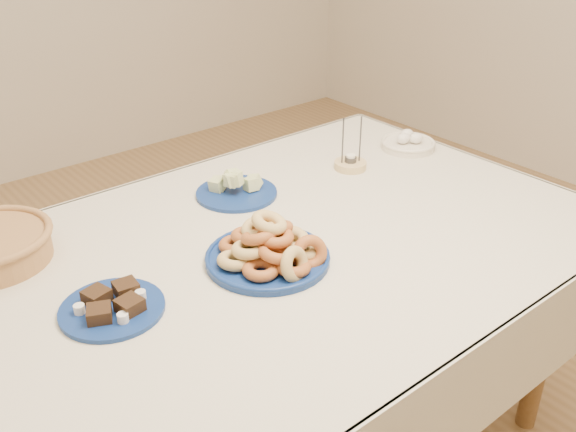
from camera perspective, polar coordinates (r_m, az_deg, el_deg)
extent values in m
cylinder|color=brown|center=(2.45, 5.92, -1.31)|extent=(0.06, 0.06, 0.72)
cylinder|color=brown|center=(2.07, 21.94, -9.68)|extent=(0.06, 0.06, 0.72)
cube|color=beige|center=(1.59, -1.15, -2.83)|extent=(1.70, 1.10, 0.02)
cube|color=beige|center=(2.06, -10.68, 0.21)|extent=(1.70, 0.01, 0.28)
cube|color=beige|center=(1.38, 13.98, -16.63)|extent=(1.70, 0.01, 0.28)
cube|color=beige|center=(2.22, 16.31, 1.64)|extent=(0.01, 1.10, 0.28)
cylinder|color=navy|center=(1.52, -1.83, -3.81)|extent=(0.33, 0.33, 0.02)
torus|color=navy|center=(1.51, -1.83, -3.56)|extent=(0.33, 0.33, 0.01)
torus|color=tan|center=(1.57, 0.00, -1.81)|extent=(0.10, 0.10, 0.03)
torus|color=brown|center=(1.58, -2.66, -1.53)|extent=(0.12, 0.12, 0.04)
torus|color=brown|center=(1.54, -4.62, -2.53)|extent=(0.10, 0.10, 0.04)
torus|color=tan|center=(1.48, -4.70, -3.95)|extent=(0.12, 0.11, 0.04)
torus|color=brown|center=(1.44, -2.43, -4.77)|extent=(0.11, 0.11, 0.03)
torus|color=brown|center=(1.45, 0.40, -4.45)|extent=(0.11, 0.11, 0.04)
torus|color=tan|center=(1.51, 1.30, -3.03)|extent=(0.12, 0.12, 0.03)
torus|color=tan|center=(1.54, -1.31, -1.35)|extent=(0.12, 0.12, 0.04)
torus|color=brown|center=(1.52, -3.51, -1.74)|extent=(0.12, 0.12, 0.04)
torus|color=tan|center=(1.47, -3.43, -2.93)|extent=(0.09, 0.09, 0.04)
torus|color=brown|center=(1.45, -1.12, -3.33)|extent=(0.11, 0.10, 0.05)
torus|color=tan|center=(1.50, 0.31, -2.23)|extent=(0.10, 0.10, 0.04)
torus|color=brown|center=(1.50, -1.15, -1.07)|extent=(0.11, 0.11, 0.05)
torus|color=tan|center=(1.50, -2.59, -1.09)|extent=(0.10, 0.09, 0.05)
torus|color=brown|center=(1.46, -2.61, -1.81)|extent=(0.09, 0.09, 0.05)
torus|color=brown|center=(1.46, -1.13, -1.79)|extent=(0.11, 0.11, 0.04)
torus|color=tan|center=(1.47, -1.67, -0.57)|extent=(0.12, 0.12, 0.05)
torus|color=tan|center=(1.43, 0.58, -4.33)|extent=(0.10, 0.07, 0.09)
torus|color=brown|center=(1.48, 1.94, -3.30)|extent=(0.10, 0.08, 0.09)
cylinder|color=navy|center=(1.83, -4.59, 2.03)|extent=(0.29, 0.29, 0.01)
cube|color=#BECE82|center=(1.83, -6.34, 2.79)|extent=(0.05, 0.05, 0.04)
cube|color=#BECE82|center=(1.81, -4.92, 3.42)|extent=(0.05, 0.05, 0.05)
cube|color=#BECE82|center=(1.84, -6.21, 2.86)|extent=(0.06, 0.05, 0.05)
cube|color=#BECE82|center=(1.81, -4.75, 3.45)|extent=(0.05, 0.04, 0.04)
cube|color=#BECE82|center=(1.80, -5.00, 3.26)|extent=(0.05, 0.05, 0.04)
cube|color=#BECE82|center=(1.84, -3.07, 3.02)|extent=(0.06, 0.05, 0.05)
cube|color=#BECE82|center=(1.81, -4.81, 3.45)|extent=(0.05, 0.05, 0.04)
cube|color=#BECE82|center=(1.83, -3.32, 2.85)|extent=(0.04, 0.04, 0.04)
cube|color=#BECE82|center=(1.80, -4.71, 3.25)|extent=(0.05, 0.05, 0.04)
cube|color=#BECE82|center=(1.80, -5.05, 3.29)|extent=(0.05, 0.05, 0.05)
cube|color=#BECE82|center=(1.81, -5.06, 3.47)|extent=(0.06, 0.05, 0.05)
cylinder|color=navy|center=(1.41, -15.36, -7.96)|extent=(0.24, 0.24, 0.01)
cube|color=black|center=(1.37, -16.43, -8.31)|extent=(0.06, 0.06, 0.03)
cube|color=black|center=(1.37, -13.89, -7.69)|extent=(0.06, 0.06, 0.03)
cube|color=black|center=(1.42, -16.65, -6.83)|extent=(0.06, 0.06, 0.03)
cube|color=black|center=(1.43, -14.21, -6.25)|extent=(0.05, 0.05, 0.03)
cylinder|color=white|center=(1.40, -18.06, -7.87)|extent=(0.02, 0.02, 0.02)
cylinder|color=white|center=(1.35, -14.47, -8.75)|extent=(0.02, 0.02, 0.02)
cylinder|color=white|center=(1.41, -12.97, -6.86)|extent=(0.02, 0.02, 0.02)
cylinder|color=tan|center=(2.00, 5.56, 4.53)|extent=(0.13, 0.13, 0.02)
cylinder|color=#414146|center=(1.99, 5.59, 5.03)|extent=(0.05, 0.05, 0.02)
cylinder|color=white|center=(1.99, 5.60, 5.34)|extent=(0.04, 0.04, 0.01)
cylinder|color=#414146|center=(1.96, 4.89, 6.67)|extent=(0.01, 0.01, 0.14)
cylinder|color=#414146|center=(1.98, 6.45, 6.83)|extent=(0.01, 0.01, 0.14)
cylinder|color=silver|center=(2.18, 10.60, 6.19)|extent=(0.23, 0.23, 0.02)
torus|color=silver|center=(2.18, 10.63, 6.47)|extent=(0.24, 0.24, 0.01)
ellipsoid|color=silver|center=(2.15, 10.21, 6.79)|extent=(0.06, 0.05, 0.04)
ellipsoid|color=silver|center=(2.16, 11.34, 6.79)|extent=(0.06, 0.05, 0.04)
ellipsoid|color=silver|center=(2.19, 10.52, 7.16)|extent=(0.06, 0.05, 0.04)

